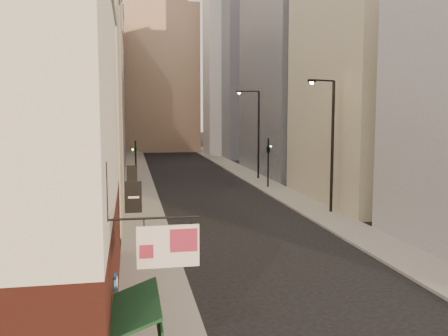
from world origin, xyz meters
The scene contains 16 objects.
sidewalk_left centered at (-6.50, 55.00, 0.07)m, with size 3.00×140.00×0.15m, color gray.
sidewalk_right centered at (6.50, 55.00, 0.07)m, with size 3.00×140.00×0.15m, color gray.
near_building_left centered at (-10.99, 9.00, 6.02)m, with size 8.30×23.04×12.30m.
left_bldg_beige centered at (-12.00, 26.00, 8.00)m, with size 8.00×12.00×16.00m, color gray.
left_bldg_grey centered at (-12.00, 42.00, 10.00)m, with size 8.00×16.00×20.00m, color gray.
left_bldg_tan centered at (-12.00, 60.00, 8.50)m, with size 8.00×18.00×17.00m, color tan.
left_bldg_wingrid centered at (-12.00, 80.00, 12.00)m, with size 8.00×20.00×24.00m, color gray.
right_bldg_beige centered at (12.00, 30.00, 10.00)m, with size 8.00×16.00×20.00m, color gray.
right_bldg_wingrid centered at (12.00, 50.00, 13.00)m, with size 8.00×20.00×26.00m, color gray.
highrise centered at (18.00, 78.00, 25.66)m, with size 21.00×23.00×51.20m.
clock_tower centered at (-1.00, 92.00, 17.63)m, with size 14.00×14.00×44.90m.
white_tower centered at (10.00, 78.00, 18.61)m, with size 8.00×8.00×41.50m.
streetlamp_mid centered at (7.12, 25.15, 5.66)m, with size 2.45×1.18×9.91m.
streetlamp_far centered at (6.56, 44.74, 5.69)m, with size 2.61×0.56×9.96m.
traffic_light_left centered at (-6.90, 36.47, 3.52)m, with size 0.59×0.51×5.00m.
traffic_light_right centered at (6.10, 38.14, 3.81)m, with size 0.65×0.64×5.00m.
Camera 1 is at (-7.42, -9.48, 7.56)m, focal length 40.00 mm.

